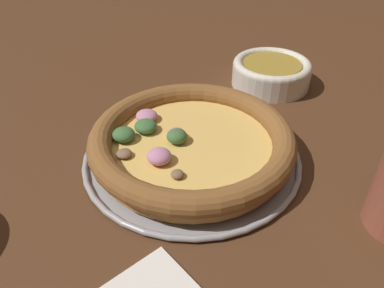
% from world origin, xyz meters
% --- Properties ---
extents(ground_plane, '(3.00, 3.00, 0.00)m').
position_xyz_m(ground_plane, '(0.00, 0.00, 0.00)').
color(ground_plane, '#4C2D19').
extents(pizza_tray, '(0.30, 0.30, 0.01)m').
position_xyz_m(pizza_tray, '(0.00, 0.00, 0.00)').
color(pizza_tray, '#9E9EA3').
rests_on(pizza_tray, ground_plane).
extents(pizza, '(0.28, 0.28, 0.04)m').
position_xyz_m(pizza, '(-0.00, 0.00, 0.03)').
color(pizza, '#BC7F42').
rests_on(pizza, pizza_tray).
extents(bowl_near, '(0.14, 0.14, 0.05)m').
position_xyz_m(bowl_near, '(0.26, 0.05, 0.03)').
color(bowl_near, silver).
rests_on(bowl_near, ground_plane).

